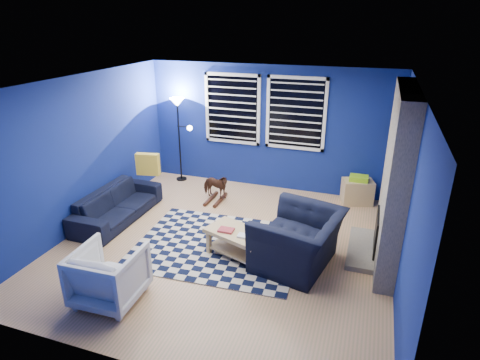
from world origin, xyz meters
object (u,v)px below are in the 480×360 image
Objects in this scene: armchair_big at (298,240)px; floor_lamp at (179,114)px; coffee_table at (237,238)px; sofa at (117,205)px; rocking_horse at (215,186)px; cabinet at (357,191)px; tv at (400,139)px; armchair_bent at (109,275)px.

floor_lamp is (-3.03, 2.40, 1.07)m from armchair_big.
armchair_big is 0.90m from coffee_table.
sofa is 3.20× the size of rocking_horse.
armchair_big reaches higher than cabinet.
tv reaches higher than armchair_big.
tv is at bearing -3.28° from floor_lamp.
rocking_horse is at bearing -47.14° from sofa.
coffee_table is at bearing -49.34° from floor_lamp.
sofa is at bearing -96.82° from floor_lamp.
cabinet is at bearing 57.88° from coffee_table.
coffee_table is at bearing -140.89° from rocking_horse.
tv is at bearing 161.29° from armchair_big.
armchair_big reaches higher than sofa.
armchair_big is 4.02m from floor_lamp.
armchair_bent reaches higher than coffee_table.
floor_lamp is at bearing 130.66° from coffee_table.
tv reaches higher than sofa.
rocking_horse is at bearing -179.97° from cabinet.
cabinet is (0.68, 2.41, -0.15)m from armchair_big.
armchair_bent is at bearing -41.79° from armchair_big.
armchair_bent is (-3.34, -3.69, -1.04)m from tv.
armchair_bent is 0.45× the size of floor_lamp.
armchair_big is 1.21× the size of coffee_table.
armchair_bent is 1.86m from coffee_table.
armchair_bent is at bearing -129.34° from coffee_table.
floor_lamp reaches higher than sofa.
sofa is 4.45m from cabinet.
floor_lamp reaches higher than armchair_big.
rocking_horse is 2.72m from cabinet.
tv is 3.30m from coffee_table.
tv is 0.56× the size of floor_lamp.
floor_lamp is at bearing 163.11° from cabinet.
coffee_table is (-2.16, -2.25, -1.09)m from tv.
armchair_big is 2.11× the size of rocking_horse.
sofa is 1.04× the size of floor_lamp.
rocking_horse is 0.57× the size of coffee_table.
sofa reaches higher than coffee_table.
coffee_table is at bearing -100.69° from sofa.
armchair_bent is 1.37× the size of rocking_horse.
cabinet is (2.75, 3.94, -0.12)m from armchair_bent.
armchair_big reaches higher than armchair_bent.
cabinet is (1.57, 2.50, -0.06)m from coffee_table.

